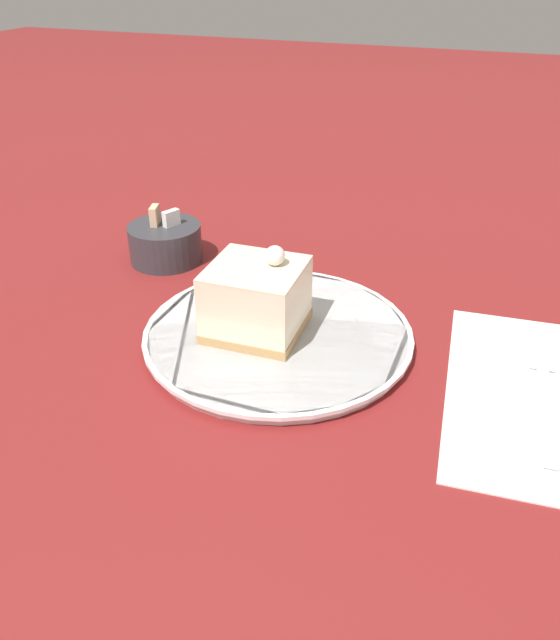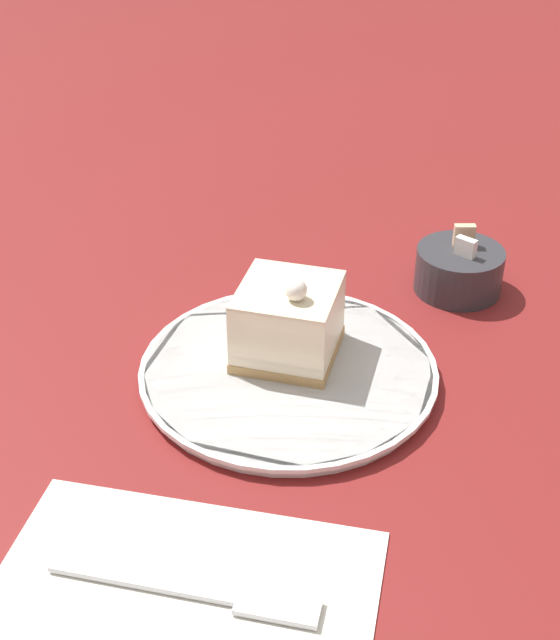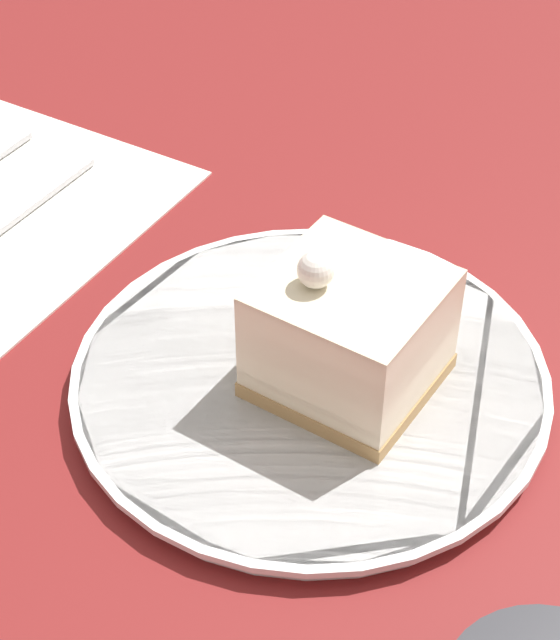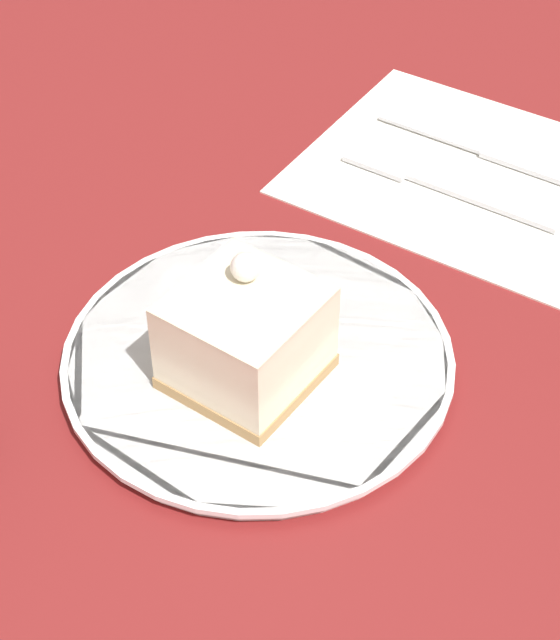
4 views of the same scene
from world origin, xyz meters
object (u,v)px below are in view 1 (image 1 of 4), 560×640
Objects in this scene: plate at (278,335)px; fork at (543,381)px; cake_slice at (256,299)px; sugar_bowl at (165,242)px.

plate reaches higher than fork.
cake_slice is 0.49× the size of fork.
fork is (0.23, 0.02, -0.00)m from plate.
sugar_bowl reaches higher than plate.
cake_slice is at bearing -36.00° from sugar_bowl.
cake_slice reaches higher than plate.
fork is 2.13× the size of sugar_bowl.
fork is at bearing -13.21° from sugar_bowl.
sugar_bowl is at bearing 141.77° from cake_slice.
fork is at bearing 3.03° from cake_slice.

